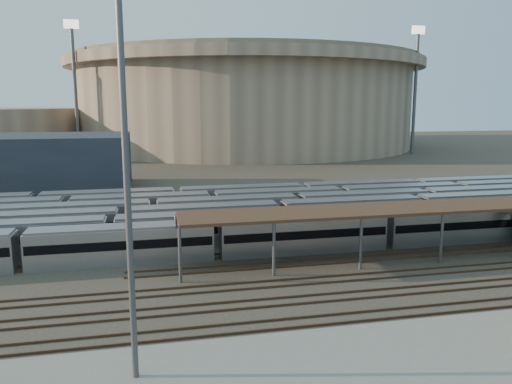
{
  "coord_description": "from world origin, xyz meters",
  "views": [
    {
      "loc": [
        -10.37,
        -41.52,
        15.81
      ],
      "look_at": [
        1.2,
        12.0,
        5.96
      ],
      "focal_mm": 35.0,
      "sensor_mm": 36.0,
      "label": 1
    }
  ],
  "objects": [
    {
      "name": "floodlight_3",
      "position": [
        -10.0,
        160.0,
        20.65
      ],
      "size": [
        4.0,
        1.0,
        38.4
      ],
      "color": "#4F4F54",
      "rests_on": "ground"
    },
    {
      "name": "apron",
      "position": [
        -5.0,
        -15.0,
        0.1
      ],
      "size": [
        50.0,
        9.0,
        0.2
      ],
      "primitive_type": "cube",
      "color": "gray",
      "rests_on": "ground"
    },
    {
      "name": "inspection_shed",
      "position": [
        22.0,
        4.0,
        4.98
      ],
      "size": [
        60.3,
        6.0,
        5.3
      ],
      "color": "#4F4F54",
      "rests_on": "ground"
    },
    {
      "name": "stadium",
      "position": [
        25.0,
        140.0,
        16.47
      ],
      "size": [
        124.0,
        124.0,
        32.5
      ],
      "color": "gray",
      "rests_on": "ground"
    },
    {
      "name": "ground",
      "position": [
        0.0,
        0.0,
        0.0
      ],
      "size": [
        420.0,
        420.0,
        0.0
      ],
      "primitive_type": "plane",
      "color": "#383026",
      "rests_on": "ground"
    },
    {
      "name": "floodlight_2",
      "position": [
        70.0,
        100.0,
        20.65
      ],
      "size": [
        4.0,
        1.0,
        38.4
      ],
      "color": "#4F4F54",
      "rests_on": "ground"
    },
    {
      "name": "yard_light_pole",
      "position": [
        -11.58,
        -14.18,
        10.84
      ],
      "size": [
        0.81,
        0.36,
        21.12
      ],
      "color": "#4F4F54",
      "rests_on": "apron"
    },
    {
      "name": "floodlight_0",
      "position": [
        -30.0,
        110.0,
        20.65
      ],
      "size": [
        4.0,
        1.0,
        38.4
      ],
      "color": "#4F4F54",
      "rests_on": "ground"
    },
    {
      "name": "empty_tracks",
      "position": [
        0.0,
        -5.0,
        0.09
      ],
      "size": [
        170.0,
        9.62,
        0.18
      ],
      "color": "#4C3323",
      "rests_on": "ground"
    },
    {
      "name": "subway_trains",
      "position": [
        0.89,
        18.5,
        1.8
      ],
      "size": [
        127.4,
        23.9,
        3.6
      ],
      "color": "#A7A7AC",
      "rests_on": "ground"
    },
    {
      "name": "service_building",
      "position": [
        -35.0,
        55.0,
        5.0
      ],
      "size": [
        42.0,
        20.0,
        10.0
      ],
      "primitive_type": "cube",
      "color": "#1E232D",
      "rests_on": "ground"
    }
  ]
}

